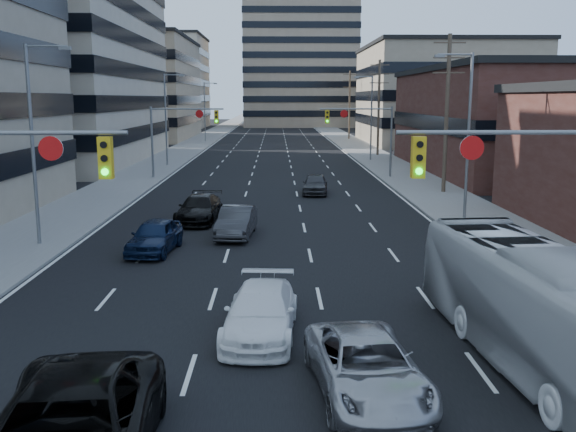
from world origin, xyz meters
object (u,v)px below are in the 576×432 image
(transit_bus, at_px, (543,309))
(sedan_blue, at_px, (155,236))
(silver_suv, at_px, (367,367))
(white_van, at_px, (261,312))

(transit_bus, relative_size, sedan_blue, 2.57)
(silver_suv, xyz_separation_m, sedan_blue, (-7.38, 13.92, 0.04))
(transit_bus, xyz_separation_m, sedan_blue, (-11.93, 12.47, -0.80))
(white_van, xyz_separation_m, silver_suv, (2.49, -3.80, -0.01))
(transit_bus, bearing_deg, white_van, 157.07)
(white_van, relative_size, sedan_blue, 1.12)
(white_van, distance_m, transit_bus, 7.47)
(white_van, distance_m, sedan_blue, 11.24)
(sedan_blue, bearing_deg, silver_suv, -55.86)
(white_van, height_order, transit_bus, transit_bus)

